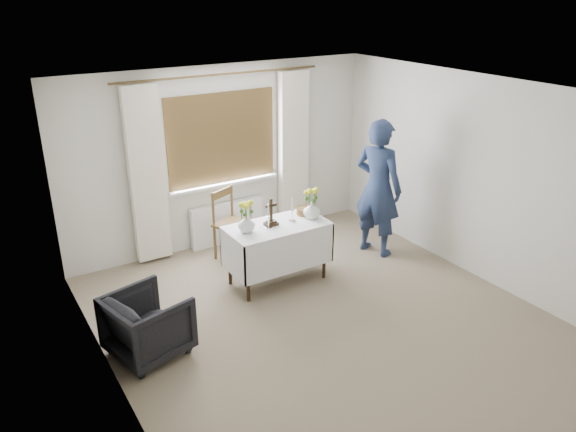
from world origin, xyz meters
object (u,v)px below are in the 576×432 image
object	(u,v)px
altar_table	(277,253)
flower_vase_left	(246,223)
flower_vase_right	(312,210)
wooden_chair	(234,225)
person	(378,188)
wooden_cross	(271,212)
armchair	(148,325)

from	to	relation	value
altar_table	flower_vase_left	xyz separation A→B (m)	(-0.41, 0.02, 0.49)
flower_vase_right	altar_table	bearing A→B (deg)	175.78
flower_vase_left	flower_vase_right	bearing A→B (deg)	-3.47
wooden_chair	flower_vase_right	world-z (taller)	flower_vase_right
person	wooden_cross	size ratio (longest dim) A/B	5.49
flower_vase_left	armchair	bearing A→B (deg)	-156.79
armchair	person	distance (m)	3.54
wooden_chair	flower_vase_left	distance (m)	0.97
altar_table	wooden_chair	distance (m)	0.89
armchair	flower_vase_right	xyz separation A→B (m)	(2.33, 0.57, 0.54)
armchair	wooden_cross	bearing A→B (deg)	-84.67
armchair	flower_vase_right	bearing A→B (deg)	-90.63
wooden_chair	flower_vase_right	distance (m)	1.17
wooden_cross	flower_vase_right	bearing A→B (deg)	-5.49
wooden_chair	wooden_cross	distance (m)	0.95
wooden_cross	armchair	bearing A→B (deg)	-158.25
altar_table	wooden_chair	xyz separation A→B (m)	(-0.15, 0.87, 0.10)
wooden_chair	person	distance (m)	1.98
altar_table	wooden_cross	distance (m)	0.56
flower_vase_left	altar_table	bearing A→B (deg)	-2.59
wooden_chair	wooden_cross	size ratio (longest dim) A/B	2.80
wooden_chair	flower_vase_left	size ratio (longest dim) A/B	4.50
altar_table	person	xyz separation A→B (m)	(1.58, 0.01, 0.56)
flower_vase_left	flower_vase_right	world-z (taller)	flower_vase_right
armchair	flower_vase_right	world-z (taller)	flower_vase_right
wooden_cross	person	bearing A→B (deg)	1.33
flower_vase_left	wooden_chair	bearing A→B (deg)	73.32
flower_vase_left	flower_vase_right	distance (m)	0.89
wooden_cross	flower_vase_left	size ratio (longest dim) A/B	1.61
wooden_chair	armchair	size ratio (longest dim) A/B	1.32
wooden_cross	flower_vase_left	distance (m)	0.35
altar_table	person	size ratio (longest dim) A/B	0.66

